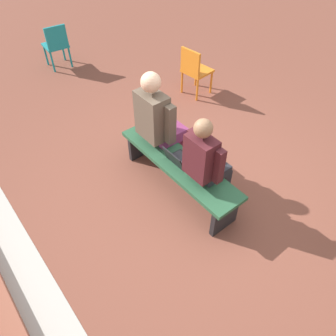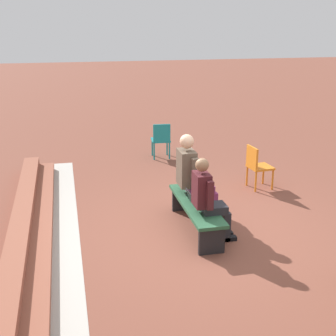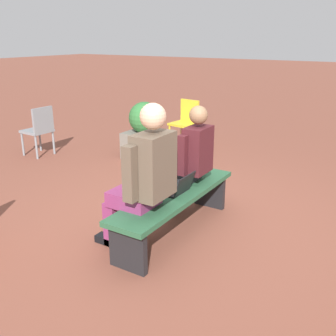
# 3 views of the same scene
# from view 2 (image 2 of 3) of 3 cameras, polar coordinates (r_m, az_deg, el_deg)

# --- Properties ---
(ground_plane) EXTENTS (60.00, 60.00, 0.00)m
(ground_plane) POSITION_cam_2_polar(r_m,az_deg,el_deg) (7.32, 4.46, -7.81)
(ground_plane) COLOR brown
(concrete_strip) EXTENTS (8.05, 0.40, 0.01)m
(concrete_strip) POSITION_cam_2_polar(r_m,az_deg,el_deg) (7.15, -12.29, -8.81)
(concrete_strip) COLOR #B7B2A8
(concrete_strip) RESTS_ON ground
(brick_steps) EXTENTS (7.25, 0.60, 0.30)m
(brick_steps) POSITION_cam_2_polar(r_m,az_deg,el_deg) (7.13, -16.82, -8.20)
(brick_steps) COLOR #93513D
(brick_steps) RESTS_ON ground
(bench) EXTENTS (1.80, 0.44, 0.45)m
(bench) POSITION_cam_2_polar(r_m,az_deg,el_deg) (7.25, 3.44, -4.96)
(bench) COLOR #285638
(bench) RESTS_ON ground
(person_student) EXTENTS (0.50, 0.64, 1.28)m
(person_student) POSITION_cam_2_polar(r_m,az_deg,el_deg) (6.80, 4.91, -3.53)
(person_student) COLOR #232328
(person_student) RESTS_ON ground
(person_adult) EXTENTS (0.59, 0.75, 1.43)m
(person_adult) POSITION_cam_2_polar(r_m,az_deg,el_deg) (7.53, 3.09, -0.85)
(person_adult) COLOR #7F2D5B
(person_adult) RESTS_ON ground
(laptop) EXTENTS (0.32, 0.29, 0.21)m
(laptop) POSITION_cam_2_polar(r_m,az_deg,el_deg) (7.18, 3.40, -3.95)
(laptop) COLOR black
(laptop) RESTS_ON bench
(plastic_chair_far_right) EXTENTS (0.46, 0.46, 0.84)m
(plastic_chair_far_right) POSITION_cam_2_polar(r_m,az_deg,el_deg) (9.12, 10.78, 0.43)
(plastic_chair_far_right) COLOR orange
(plastic_chair_far_right) RESTS_ON ground
(plastic_chair_near_bench_right) EXTENTS (0.45, 0.45, 0.84)m
(plastic_chair_near_bench_right) POSITION_cam_2_polar(r_m,az_deg,el_deg) (10.92, -0.84, 3.63)
(plastic_chair_near_bench_right) COLOR teal
(plastic_chair_near_bench_right) RESTS_ON ground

